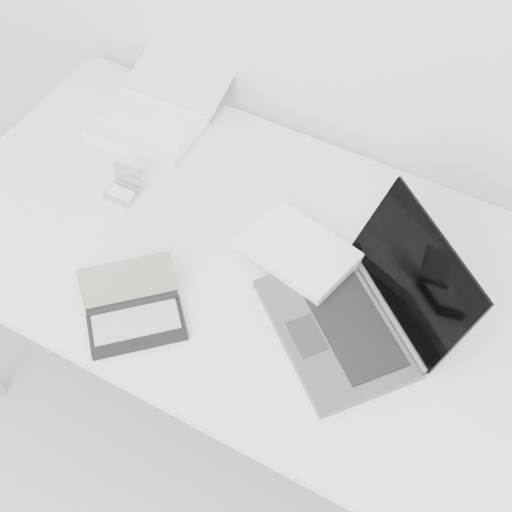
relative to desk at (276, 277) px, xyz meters
The scene contains 5 objects.
desk is the anchor object (origin of this frame).
laptop_large 0.18m from the desk, ahead, with size 0.55×0.46×0.21m.
netbook_open_white 0.56m from the desk, 151.71° to the left, with size 0.28×0.36×0.07m.
pda_silver 0.42m from the desk, behind, with size 0.08×0.08×0.06m.
palmtop_charcoal 0.33m from the desk, 125.56° to the right, with size 0.26×0.26×0.09m.
Camera 1 is at (0.41, 0.72, 1.99)m, focal length 50.00 mm.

